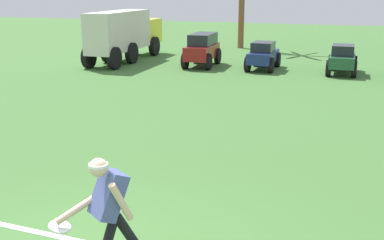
{
  "coord_description": "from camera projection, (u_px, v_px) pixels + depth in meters",
  "views": [
    {
      "loc": [
        2.86,
        -4.04,
        3.2
      ],
      "look_at": [
        0.12,
        3.78,
        0.9
      ],
      "focal_mm": 45.0,
      "sensor_mm": 36.0,
      "label": 1
    }
  ],
  "objects": [
    {
      "name": "frisbee_in_flight",
      "position": [
        59.0,
        227.0,
        5.3
      ],
      "size": [
        0.25,
        0.25,
        0.09
      ],
      "color": "white"
    },
    {
      "name": "box_truck",
      "position": [
        125.0,
        33.0,
        21.16
      ],
      "size": [
        1.55,
        5.93,
        2.2
      ],
      "color": "yellow",
      "rests_on": "ground_plane"
    },
    {
      "name": "parked_car_slot_a",
      "position": [
        202.0,
        49.0,
        19.93
      ],
      "size": [
        1.27,
        2.45,
        1.34
      ],
      "color": "maroon",
      "rests_on": "ground_plane"
    },
    {
      "name": "parked_car_slot_b",
      "position": [
        263.0,
        55.0,
        19.16
      ],
      "size": [
        1.09,
        2.2,
        1.1
      ],
      "color": "navy",
      "rests_on": "ground_plane"
    },
    {
      "name": "frisbee_thrower",
      "position": [
        110.0,
        208.0,
        5.4
      ],
      "size": [
        0.84,
        0.86,
        1.42
      ],
      "color": "black",
      "rests_on": "ground_plane"
    },
    {
      "name": "parked_car_slot_c",
      "position": [
        342.0,
        59.0,
        18.21
      ],
      "size": [
        1.11,
        2.21,
        1.1
      ],
      "color": "#235133",
      "rests_on": "ground_plane"
    }
  ]
}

